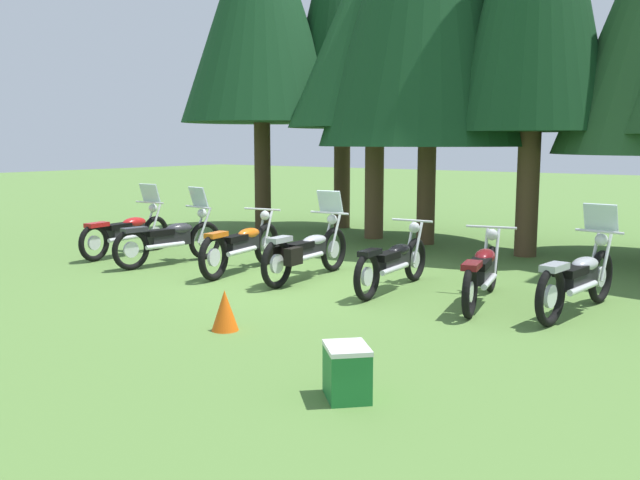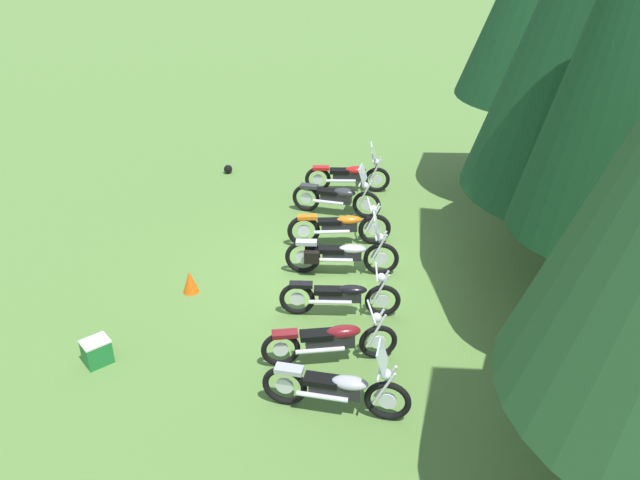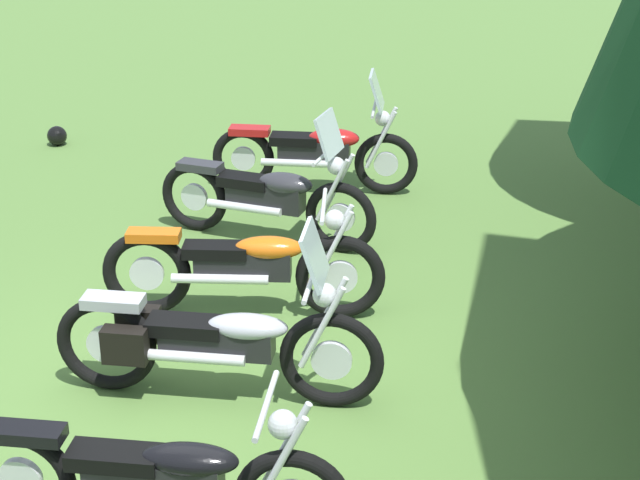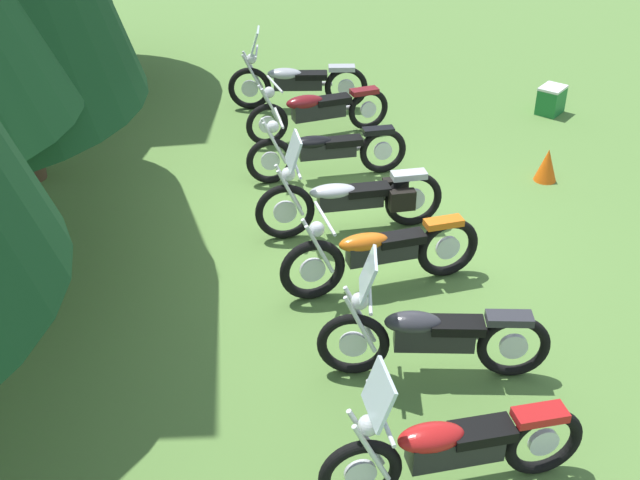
{
  "view_description": "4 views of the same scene",
  "coord_description": "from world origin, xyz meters",
  "views": [
    {
      "loc": [
        6.5,
        -8.61,
        2.2
      ],
      "look_at": [
        0.58,
        -0.34,
        0.75
      ],
      "focal_mm": 38.98,
      "sensor_mm": 36.0,
      "label": 1
    },
    {
      "loc": [
        11.85,
        0.93,
        7.31
      ],
      "look_at": [
        -0.19,
        -0.31,
        0.7
      ],
      "focal_mm": 36.73,
      "sensor_mm": 36.0,
      "label": 2
    },
    {
      "loc": [
        5.96,
        2.13,
        4.05
      ],
      "look_at": [
        -1.03,
        0.72,
        0.87
      ],
      "focal_mm": 56.49,
      "sensor_mm": 36.0,
      "label": 3
    },
    {
      "loc": [
        -8.77,
        1.71,
        5.32
      ],
      "look_at": [
        -1.05,
        0.68,
        0.52
      ],
      "focal_mm": 45.31,
      "sensor_mm": 36.0,
      "label": 4
    }
  ],
  "objects": [
    {
      "name": "motorcycle_0",
      "position": [
        -4.27,
        0.04,
        0.47
      ],
      "size": [
        0.73,
        2.28,
        1.36
      ],
      "rotation": [
        0.0,
        0.0,
        1.65
      ],
      "color": "black",
      "rests_on": "ground_plane"
    },
    {
      "name": "ground_plane",
      "position": [
        0.0,
        0.0,
        0.0
      ],
      "size": [
        80.0,
        80.0,
        0.0
      ],
      "primitive_type": "plane",
      "color": "#547A38"
    },
    {
      "name": "motorcycle_1",
      "position": [
        -2.84,
        -0.15,
        0.48
      ],
      "size": [
        0.73,
        2.25,
        1.37
      ],
      "rotation": [
        0.0,
        0.0,
        1.42
      ],
      "color": "black",
      "rests_on": "ground_plane"
    },
    {
      "name": "dropped_helmet",
      "position": [
        -5.19,
        -3.48,
        0.12
      ],
      "size": [
        0.25,
        0.25,
        0.25
      ],
      "primitive_type": "sphere",
      "color": "black",
      "rests_on": "ground_plane"
    },
    {
      "name": "motorcycle_2",
      "position": [
        -1.3,
        0.03,
        0.46
      ],
      "size": [
        0.72,
        2.36,
        1.03
      ],
      "rotation": [
        0.0,
        0.0,
        1.73
      ],
      "color": "black",
      "rests_on": "ground_plane"
    },
    {
      "name": "motorcycle_3",
      "position": [
        -0.04,
        0.14,
        0.48
      ],
      "size": [
        0.73,
        2.41,
        1.39
      ],
      "rotation": [
        0.0,
        0.0,
        1.63
      ],
      "color": "black",
      "rests_on": "ground_plane"
    },
    {
      "name": "motorcycle_4",
      "position": [
        1.49,
        0.26,
        0.43
      ],
      "size": [
        0.68,
        2.32,
        1.0
      ],
      "rotation": [
        0.0,
        0.0,
        1.64
      ],
      "color": "black",
      "rests_on": "ground_plane"
    }
  ]
}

